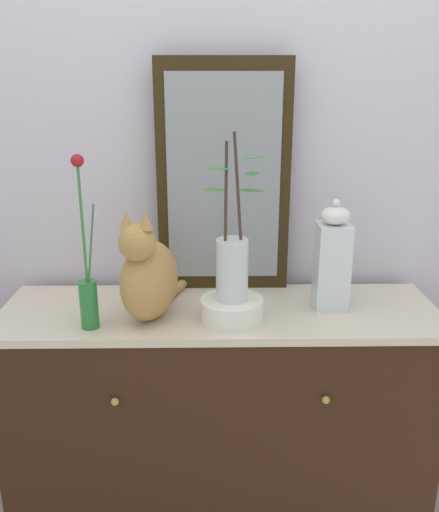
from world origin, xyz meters
The scene contains 8 objects.
wall_back centered at (0.00, 0.29, 1.30)m, with size 4.40×0.08×2.60m, color silver.
sideboard centered at (0.00, 0.00, 0.45)m, with size 1.41×0.45×0.89m.
mirror_leaning centered at (0.02, 0.19, 1.28)m, with size 0.45×0.03×0.78m.
cat_sitting centered at (-0.22, -0.07, 1.03)m, with size 0.23×0.43×0.35m.
vase_slim_green centered at (-0.39, -0.13, 1.02)m, with size 0.06×0.05×0.51m.
bowl_porcelain centered at (0.04, -0.08, 0.93)m, with size 0.19×0.19×0.07m, color white.
vase_glass_clear centered at (0.04, -0.08, 1.07)m, with size 0.19×0.13×0.50m.
jar_lidded_porcelain centered at (0.36, 0.01, 1.06)m, with size 0.10×0.10×0.36m.
Camera 1 is at (-0.03, -1.61, 1.60)m, focal length 38.17 mm.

